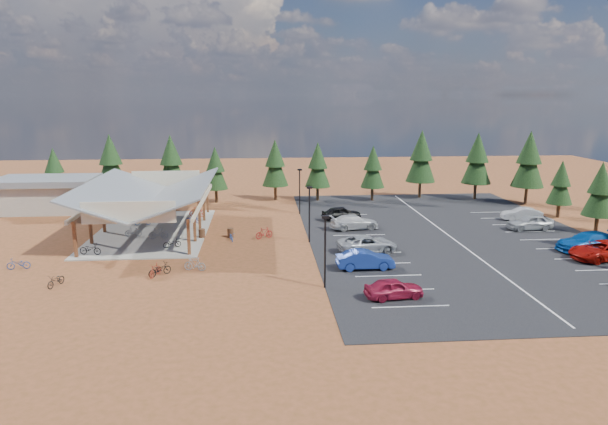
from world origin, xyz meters
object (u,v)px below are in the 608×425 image
at_px(outbuilding, 46,194).
at_px(bike_2, 143,221).
at_px(lamp_post_0, 325,246).
at_px(bike_10, 18,264).
at_px(bike_14, 231,237).
at_px(bike_15, 264,233).
at_px(lamp_post_2, 300,188).
at_px(bike_7, 197,212).
at_px(bike_8, 56,280).
at_px(bike_3, 140,213).
at_px(bike_5, 158,233).
at_px(car_0, 394,288).
at_px(car_2, 367,244).
at_px(bike_1, 133,231).
at_px(bike_0, 90,249).
at_px(trash_bin_1, 231,233).
at_px(car_6, 602,250).
at_px(car_8, 530,222).
at_px(bike_12, 160,269).
at_px(bike_4, 172,243).
at_px(bike_13, 195,264).
at_px(car_3, 354,222).
at_px(bike_11, 155,270).
at_px(bike_pavilion, 151,194).
at_px(car_9, 522,214).
at_px(trash_bin_0, 202,234).
at_px(car_4, 341,213).
at_px(bike_6, 193,219).
at_px(car_7, 589,242).
at_px(car_1, 365,260).

bearing_deg(outbuilding, bike_2, -33.81).
xyz_separation_m(lamp_post_0, bike_10, (-23.07, 5.95, -2.53)).
xyz_separation_m(bike_14, bike_15, (3.02, 0.62, 0.13)).
distance_m(lamp_post_2, bike_7, 11.60).
bearing_deg(lamp_post_0, bike_8, 174.69).
distance_m(bike_3, bike_5, 10.01).
xyz_separation_m(outbuilding, lamp_post_0, (29.00, -28.00, 0.95)).
relative_size(car_0, car_2, 0.76).
bearing_deg(bike_1, bike_0, 156.83).
distance_m(bike_3, bike_14, 14.63).
distance_m(lamp_post_2, trash_bin_1, 12.45).
distance_m(lamp_post_2, car_6, 30.37).
height_order(bike_1, car_8, car_8).
bearing_deg(bike_12, bike_4, -39.47).
xyz_separation_m(bike_13, car_3, (14.38, 11.90, 0.23)).
bearing_deg(bike_11, trash_bin_1, 83.47).
xyz_separation_m(bike_0, car_8, (40.88, 5.51, 0.22)).
distance_m(bike_pavilion, car_9, 38.60).
bearing_deg(trash_bin_0, car_4, 24.59).
relative_size(trash_bin_1, bike_6, 0.59).
relative_size(trash_bin_1, car_8, 0.20).
height_order(bike_6, car_9, car_9).
bearing_deg(bike_14, bike_12, -128.05).
bearing_deg(bike_5, trash_bin_0, -91.77).
bearing_deg(car_0, bike_6, 27.35).
height_order(bike_7, car_4, car_4).
bearing_deg(bike_3, lamp_post_2, -82.00).
xyz_separation_m(bike_pavilion, trash_bin_1, (7.74, -2.79, -3.37)).
bearing_deg(lamp_post_0, trash_bin_0, 125.10).
bearing_deg(bike_8, outbuilding, 129.44).
height_order(bike_2, bike_4, bike_2).
xyz_separation_m(outbuilding, car_4, (33.25, -7.40, -1.27)).
relative_size(bike_12, car_8, 0.42).
height_order(bike_8, bike_10, bike_8).
relative_size(bike_0, bike_13, 1.07).
bearing_deg(bike_pavilion, outbuilding, 141.84).
bearing_deg(car_6, car_8, 173.83).
relative_size(bike_0, car_2, 0.36).
bearing_deg(bike_12, bike_10, 36.31).
bearing_deg(bike_2, bike_3, 11.87).
height_order(bike_pavilion, bike_3, bike_pavilion).
relative_size(bike_3, bike_10, 1.05).
distance_m(lamp_post_0, car_0, 5.43).
bearing_deg(car_3, bike_14, 96.48).
xyz_separation_m(bike_14, car_7, (30.76, -5.94, 0.46)).
distance_m(car_1, car_8, 21.61).
height_order(bike_11, car_7, car_7).
distance_m(outbuilding, car_4, 34.08).
relative_size(bike_3, bike_6, 1.17).
xyz_separation_m(bike_0, bike_4, (6.47, 1.63, -0.08)).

